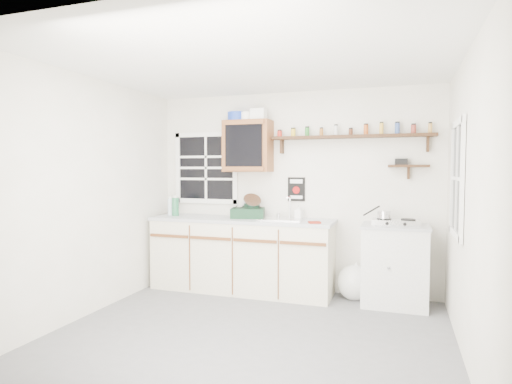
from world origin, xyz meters
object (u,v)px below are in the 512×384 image
(spice_shelf, at_px, (351,136))
(right_cabinet, at_px, (395,265))
(main_cabinet, at_px, (241,254))
(upper_cabinet, at_px, (248,146))
(dish_rack, at_px, (249,210))
(hotplate, at_px, (396,222))

(spice_shelf, bearing_deg, right_cabinet, -19.81)
(main_cabinet, relative_size, right_cabinet, 2.54)
(upper_cabinet, bearing_deg, right_cabinet, -3.76)
(dish_rack, relative_size, hotplate, 0.91)
(main_cabinet, relative_size, upper_cabinet, 3.55)
(main_cabinet, height_order, hotplate, hotplate)
(right_cabinet, xyz_separation_m, spice_shelf, (-0.52, 0.19, 1.47))
(spice_shelf, bearing_deg, upper_cabinet, -176.90)
(main_cabinet, bearing_deg, upper_cabinet, 76.32)
(upper_cabinet, bearing_deg, spice_shelf, 3.10)
(upper_cabinet, distance_m, spice_shelf, 1.29)
(dish_rack, xyz_separation_m, hotplate, (1.77, -0.06, -0.07))
(main_cabinet, distance_m, right_cabinet, 1.84)
(main_cabinet, bearing_deg, dish_rack, 42.53)
(main_cabinet, distance_m, spice_shelf, 1.98)
(main_cabinet, xyz_separation_m, dish_rack, (0.08, 0.07, 0.56))
(dish_rack, height_order, hotplate, dish_rack)
(spice_shelf, bearing_deg, hotplate, -21.49)
(main_cabinet, height_order, dish_rack, dish_rack)
(main_cabinet, distance_m, hotplate, 1.90)
(main_cabinet, height_order, right_cabinet, main_cabinet)
(spice_shelf, xyz_separation_m, dish_rack, (-1.24, -0.14, -0.91))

